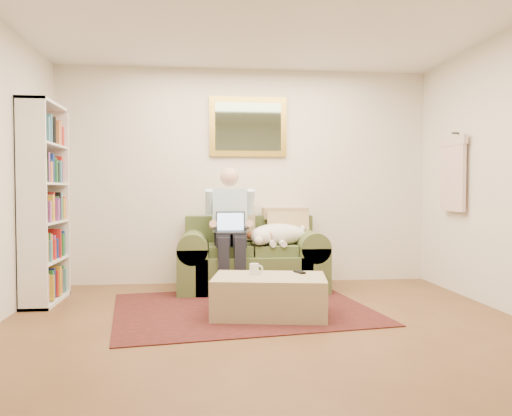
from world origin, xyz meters
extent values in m
cube|color=brown|center=(0.00, 0.00, 0.00)|extent=(4.50, 5.00, 0.01)
cube|color=silver|center=(0.00, 2.50, 1.30)|extent=(4.50, 0.01, 2.60)
cube|color=black|center=(-0.15, 1.11, 0.01)|extent=(2.60, 2.20, 0.01)
cube|color=#4A542C|center=(0.03, 2.01, 0.20)|extent=(1.25, 0.80, 0.41)
cube|color=#4A542C|center=(0.03, 2.36, 0.62)|extent=(1.51, 0.17, 0.42)
cube|color=#4A542C|center=(-0.63, 2.01, 0.25)|extent=(0.33, 0.80, 0.83)
cube|color=#4A542C|center=(0.69, 2.01, 0.25)|extent=(0.33, 0.80, 0.83)
cube|color=#4A542C|center=(-0.22, 1.97, 0.46)|extent=(0.47, 0.54, 0.12)
cube|color=#4A542C|center=(0.27, 1.97, 0.46)|extent=(0.47, 0.54, 0.12)
cube|color=black|center=(-0.22, 1.78, 0.67)|extent=(0.32, 0.22, 0.02)
cube|color=black|center=(-0.22, 1.89, 0.78)|extent=(0.32, 0.06, 0.22)
cube|color=#99BFF2|center=(-0.22, 1.89, 0.78)|extent=(0.29, 0.04, 0.19)
cube|color=tan|center=(0.07, 0.81, 0.18)|extent=(1.08, 0.79, 0.36)
cylinder|color=white|center=(-0.06, 0.91, 0.41)|extent=(0.08, 0.08, 0.10)
cube|color=black|center=(0.37, 0.95, 0.37)|extent=(0.10, 0.16, 0.02)
cube|color=gold|center=(0.03, 2.48, 1.90)|extent=(0.94, 0.04, 0.72)
cube|color=gray|center=(0.03, 2.46, 1.90)|extent=(0.80, 0.01, 0.58)
camera|label=1|loc=(-0.50, -3.58, 1.13)|focal=35.00mm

